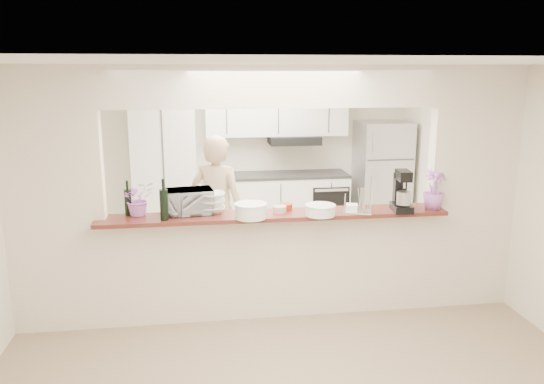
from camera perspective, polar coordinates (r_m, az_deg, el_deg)
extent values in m
plane|color=gray|center=(5.59, 0.22, -12.98)|extent=(6.00, 6.00, 0.00)
cube|color=beige|center=(7.01, -1.63, -7.45)|extent=(5.00, 2.90, 0.01)
cube|color=silver|center=(5.29, -22.33, -1.11)|extent=(0.90, 0.15, 2.50)
cube|color=silver|center=(5.83, 20.60, 0.26)|extent=(0.90, 0.15, 2.50)
cube|color=silver|center=(5.03, 0.24, 11.29)|extent=(3.20, 0.15, 0.40)
cube|color=silver|center=(5.39, 0.22, -7.95)|extent=(3.20, 0.15, 1.05)
cube|color=brown|center=(5.17, 0.31, -2.49)|extent=(3.40, 0.38, 0.04)
cube|color=silver|center=(7.82, -11.43, 2.39)|extent=(0.90, 0.60, 2.10)
cube|color=silver|center=(8.02, 0.61, -1.47)|extent=(2.10, 0.60, 0.90)
cube|color=#2A292C|center=(7.92, 0.62, 1.82)|extent=(2.10, 0.62, 0.04)
cube|color=silver|center=(7.91, 0.50, 8.80)|extent=(2.10, 0.35, 0.75)
cube|color=black|center=(7.89, 2.41, 5.60)|extent=(0.75, 0.45, 0.12)
cube|color=black|center=(7.87, 6.36, -1.47)|extent=(0.55, 0.02, 0.55)
cube|color=#B5B5BA|center=(8.27, 11.70, 1.54)|extent=(0.75, 0.70, 1.70)
imported|color=#E97BE0|center=(5.20, -14.18, -0.70)|extent=(0.38, 0.36, 0.33)
cylinder|color=black|center=(4.99, -11.54, -1.37)|extent=(0.08, 0.08, 0.29)
cylinder|color=black|center=(4.94, -11.64, 0.83)|extent=(0.03, 0.03, 0.10)
cylinder|color=black|center=(5.24, -15.22, -1.10)|extent=(0.07, 0.07, 0.25)
cylinder|color=black|center=(5.20, -15.33, 0.71)|extent=(0.02, 0.02, 0.09)
imported|color=#AEAEB3|center=(5.18, -8.84, -1.01)|extent=(0.47, 0.35, 0.24)
imported|color=white|center=(5.18, -6.56, -1.18)|extent=(0.27, 0.27, 0.20)
cylinder|color=white|center=(4.98, -2.30, -2.07)|extent=(0.30, 0.30, 0.13)
cylinder|color=white|center=(4.96, -2.31, -1.29)|extent=(0.31, 0.31, 0.01)
cylinder|color=white|center=(5.10, 5.22, -1.98)|extent=(0.29, 0.29, 0.10)
cylinder|color=white|center=(5.08, 5.23, -1.42)|extent=(0.30, 0.30, 0.01)
cylinder|color=maroon|center=(5.28, 1.48, -1.58)|extent=(0.13, 0.13, 0.06)
cylinder|color=tan|center=(5.18, 0.82, -1.86)|extent=(0.13, 0.13, 0.06)
cube|color=silver|center=(5.24, 9.16, -2.12)|extent=(0.30, 0.23, 0.02)
cube|color=white|center=(5.23, 9.18, -1.68)|extent=(0.14, 0.14, 0.07)
cube|color=black|center=(5.38, 13.75, -1.65)|extent=(0.21, 0.29, 0.07)
cube|color=black|center=(5.43, 13.59, 0.46)|extent=(0.13, 0.11, 0.29)
cube|color=black|center=(5.30, 13.97, 1.75)|extent=(0.14, 0.25, 0.10)
cylinder|color=#B7B7BC|center=(5.30, 13.98, -0.63)|extent=(0.14, 0.14, 0.13)
imported|color=#B86ECD|center=(5.53, 17.03, 0.28)|extent=(0.22, 0.22, 0.40)
imported|color=tan|center=(6.22, -5.89, -1.87)|extent=(0.74, 0.63, 1.73)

